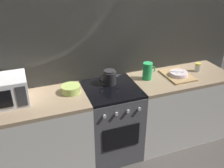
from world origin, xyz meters
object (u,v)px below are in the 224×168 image
(mixing_bowl, at_px, (71,89))
(spice_jar, at_px, (198,67))
(microwave, at_px, (3,91))
(stove_unit, at_px, (112,122))
(pitcher, at_px, (147,71))
(kettle, at_px, (110,77))
(dish_pile, at_px, (178,75))

(mixing_bowl, bearing_deg, spice_jar, -0.61)
(microwave, xyz_separation_m, mixing_bowl, (0.66, -0.02, -0.10))
(mixing_bowl, bearing_deg, stove_unit, -8.27)
(stove_unit, relative_size, pitcher, 4.50)
(stove_unit, xyz_separation_m, pitcher, (0.47, 0.07, 0.55))
(mixing_bowl, bearing_deg, kettle, 5.27)
(stove_unit, distance_m, dish_pile, 0.97)
(microwave, bearing_deg, kettle, 1.35)
(stove_unit, relative_size, dish_pile, 2.25)
(microwave, height_order, mixing_bowl, microwave)
(kettle, bearing_deg, stove_unit, -98.35)
(mixing_bowl, height_order, dish_pile, mixing_bowl)
(stove_unit, height_order, spice_jar, spice_jar)
(stove_unit, relative_size, microwave, 1.96)
(pitcher, bearing_deg, microwave, 179.80)
(stove_unit, bearing_deg, mixing_bowl, 171.73)
(dish_pile, bearing_deg, microwave, 177.70)
(stove_unit, distance_m, mixing_bowl, 0.66)
(dish_pile, bearing_deg, spice_jar, 8.22)
(kettle, relative_size, pitcher, 1.42)
(microwave, height_order, dish_pile, microwave)
(stove_unit, xyz_separation_m, mixing_bowl, (-0.44, 0.06, 0.49))
(stove_unit, distance_m, microwave, 1.24)
(kettle, bearing_deg, pitcher, -3.98)
(microwave, distance_m, mixing_bowl, 0.66)
(microwave, relative_size, pitcher, 2.30)
(kettle, xyz_separation_m, dish_pile, (0.83, -0.10, -0.06))
(mixing_bowl, bearing_deg, dish_pile, -2.79)
(kettle, bearing_deg, mixing_bowl, -174.73)
(kettle, height_order, pitcher, pitcher)
(mixing_bowl, relative_size, pitcher, 1.00)
(spice_jar, bearing_deg, kettle, 177.07)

